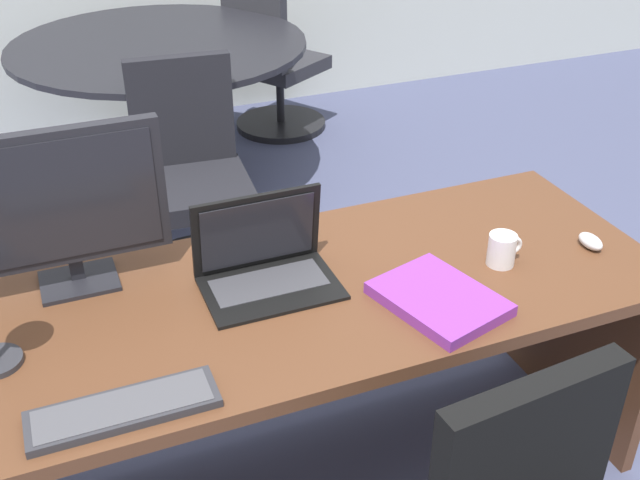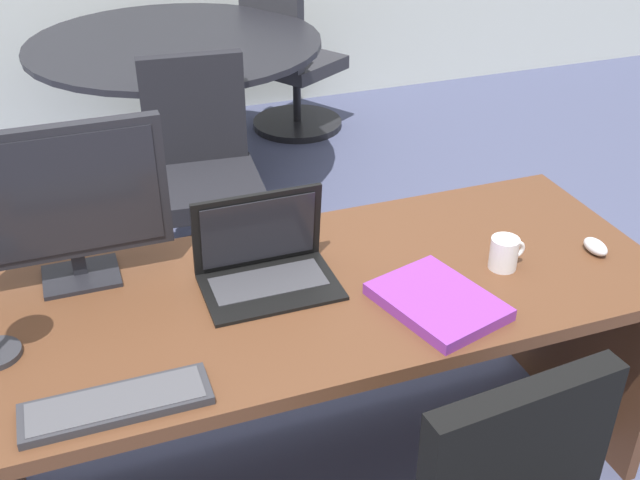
{
  "view_description": "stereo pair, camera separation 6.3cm",
  "coord_description": "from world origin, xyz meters",
  "views": [
    {
      "loc": [
        -0.64,
        -1.55,
        1.9
      ],
      "look_at": [
        0.0,
        0.04,
        0.86
      ],
      "focal_mm": 42.98,
      "sensor_mm": 36.0,
      "label": 1
    },
    {
      "loc": [
        -0.58,
        -1.57,
        1.9
      ],
      "look_at": [
        0.0,
        0.04,
        0.86
      ],
      "focal_mm": 42.98,
      "sensor_mm": 36.0,
      "label": 2
    }
  ],
  "objects": [
    {
      "name": "book",
      "position": [
        0.24,
        -0.19,
        0.76
      ],
      "size": [
        0.31,
        0.36,
        0.03
      ],
      "color": "purple",
      "rests_on": "desk"
    },
    {
      "name": "mouse",
      "position": [
        0.78,
        -0.1,
        0.76
      ],
      "size": [
        0.05,
        0.09,
        0.04
      ],
      "color": "silver",
      "rests_on": "desk"
    },
    {
      "name": "desk",
      "position": [
        0.0,
        0.05,
        0.54
      ],
      "size": [
        1.85,
        0.75,
        0.74
      ],
      "color": "#56331E",
      "rests_on": "ground"
    },
    {
      "name": "meeting_chair_near",
      "position": [
        0.77,
        2.71,
        0.37
      ],
      "size": [
        0.64,
        0.63,
        0.93
      ],
      "color": "black",
      "rests_on": "ground"
    },
    {
      "name": "keyboard",
      "position": [
        -0.58,
        -0.28,
        0.75
      ],
      "size": [
        0.4,
        0.12,
        0.02
      ],
      "color": "#2D2D33",
      "rests_on": "desk"
    },
    {
      "name": "laptop",
      "position": [
        -0.14,
        0.1,
        0.81
      ],
      "size": [
        0.35,
        0.25,
        0.24
      ],
      "color": "black",
      "rests_on": "desk"
    },
    {
      "name": "ground",
      "position": [
        0.0,
        1.5,
        0.0
      ],
      "size": [
        12.0,
        12.0,
        0.0
      ],
      "primitive_type": "plane",
      "color": "#474C6B"
    },
    {
      "name": "meeting_table",
      "position": [
        0.02,
        2.24,
        0.59
      ],
      "size": [
        1.47,
        1.47,
        0.77
      ],
      "color": "black",
      "rests_on": "ground"
    },
    {
      "name": "coffee_mug",
      "position": [
        0.49,
        -0.08,
        0.79
      ],
      "size": [
        0.1,
        0.08,
        0.09
      ],
      "color": "white",
      "rests_on": "desk"
    },
    {
      "name": "monitor",
      "position": [
        -0.6,
        0.25,
        0.99
      ],
      "size": [
        0.51,
        0.16,
        0.44
      ],
      "color": "black",
      "rests_on": "desk"
    },
    {
      "name": "meeting_chair_far",
      "position": [
        -0.06,
        1.35,
        0.37
      ],
      "size": [
        0.56,
        0.56,
        0.92
      ],
      "color": "black",
      "rests_on": "ground"
    }
  ]
}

